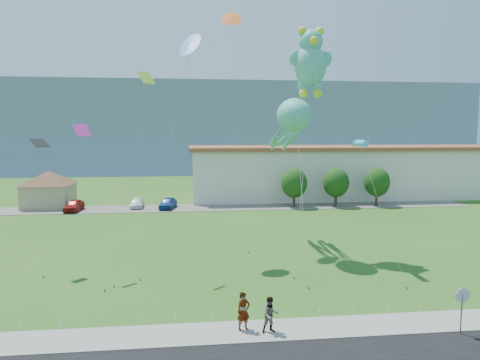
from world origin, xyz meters
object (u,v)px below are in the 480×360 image
object	(u,v)px
pavilion	(49,186)
pedestrian_left	(243,311)
stop_sign	(462,300)
octopus_kite	(291,124)
warehouse	(374,171)
parked_car_white	(137,203)
teddy_bear_kite	(311,61)
parked_car_blue	(168,203)
parked_car_red	(74,205)
pedestrian_right	(271,315)

from	to	relation	value
pavilion	pedestrian_left	distance (m)	46.48
stop_sign	octopus_kite	distance (m)	19.44
warehouse	parked_car_white	xyz separation A→B (m)	(-37.72, -8.07, -3.46)
stop_sign	teddy_bear_kite	bearing A→B (deg)	101.89
stop_sign	parked_car_blue	size ratio (longest dim) A/B	0.57
parked_car_red	parked_car_white	xyz separation A→B (m)	(7.92, 1.79, -0.15)
warehouse	teddy_bear_kite	distance (m)	39.38
stop_sign	pedestrian_right	size ratio (longest dim) A/B	1.35
warehouse	parked_car_white	distance (m)	38.73
warehouse	teddy_bear_kite	xyz separation A→B (m)	(-19.99, -31.64, 12.25)
warehouse	pedestrian_right	distance (m)	53.90
warehouse	parked_car_blue	bearing A→B (deg)	-164.52
warehouse	parked_car_white	bearing A→B (deg)	-167.92
warehouse	octopus_kite	xyz separation A→B (m)	(-21.66, -31.88, 6.94)
pavilion	stop_sign	xyz separation A→B (m)	(33.50, -42.21, -1.15)
pedestrian_right	parked_car_red	bearing A→B (deg)	107.90
parked_car_red	pedestrian_left	bearing A→B (deg)	-60.45
warehouse	octopus_kite	size ratio (longest dim) A/B	4.27
teddy_bear_kite	pedestrian_right	bearing A→B (deg)	-111.72
stop_sign	parked_car_white	distance (m)	45.42
stop_sign	parked_car_blue	world-z (taller)	stop_sign
parked_car_blue	teddy_bear_kite	distance (m)	30.38
parked_car_white	parked_car_blue	world-z (taller)	parked_car_blue
stop_sign	parked_car_white	bearing A→B (deg)	117.87
stop_sign	parked_car_red	distance (m)	48.18
pavilion	parked_car_white	size ratio (longest dim) A/B	2.20
warehouse	pedestrian_left	xyz separation A→B (m)	(-27.48, -46.61, -3.03)
pavilion	pedestrian_right	world-z (taller)	pavilion
pedestrian_right	parked_car_blue	world-z (taller)	pedestrian_right
pedestrian_right	parked_car_blue	xyz separation A→B (m)	(-7.28, 37.79, -0.21)
octopus_kite	parked_car_white	bearing A→B (deg)	124.01
parked_car_white	parked_car_blue	bearing A→B (deg)	-17.72
warehouse	pedestrian_left	world-z (taller)	warehouse
pavilion	octopus_kite	size ratio (longest dim) A/B	0.64
warehouse	octopus_kite	world-z (taller)	octopus_kite
stop_sign	teddy_bear_kite	size ratio (longest dim) A/B	0.13
stop_sign	parked_car_white	size ratio (longest dim) A/B	0.60
pavilion	parked_car_red	world-z (taller)	pavilion
pavilion	pedestrian_left	world-z (taller)	pavilion
octopus_kite	pedestrian_left	bearing A→B (deg)	-111.53
stop_sign	pavilion	bearing A→B (deg)	128.44
parked_car_red	parked_car_blue	world-z (taller)	parked_car_red
warehouse	teddy_bear_kite	size ratio (longest dim) A/B	3.19
pavilion	teddy_bear_kite	distance (m)	41.67
parked_car_blue	octopus_kite	bearing A→B (deg)	-51.31
pedestrian_left	parked_car_white	distance (m)	39.88
parked_car_white	teddy_bear_kite	bearing A→B (deg)	-55.47
warehouse	stop_sign	bearing A→B (deg)	-108.90
pavilion	parked_car_white	xyz separation A→B (m)	(12.28, -2.07, -2.36)
teddy_bear_kite	parked_car_red	bearing A→B (deg)	139.68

